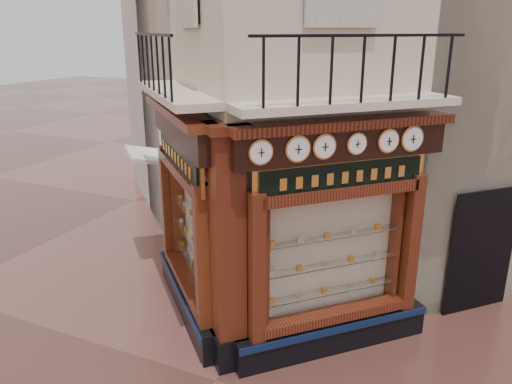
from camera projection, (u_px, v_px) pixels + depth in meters
The scene contains 16 objects.
ground at pixel (216, 380), 7.80m from camera, with size 80.00×80.00×0.00m, color #502C25.
neighbour_left at pixel (278, 19), 14.53m from camera, with size 8.00×8.00×11.00m, color beige.
neighbour_right at pixel (460, 18), 12.60m from camera, with size 8.00×8.00×11.00m, color beige.
shopfront_left at pixel (186, 216), 9.09m from camera, with size 2.86×2.86×3.98m.
shopfront_right at pixel (337, 242), 7.99m from camera, with size 2.86×2.86×3.98m.
corner_pilaster at pixel (228, 255), 7.62m from camera, with size 0.85×0.85×3.98m.
balcony at pixel (254, 97), 7.77m from camera, with size 5.94×2.97×1.03m.
clock_a at pixel (261, 152), 6.85m from camera, with size 0.29×0.29×0.37m.
clock_b at pixel (298, 149), 7.04m from camera, with size 0.31×0.31×0.39m.
clock_c at pixel (324, 147), 7.18m from camera, with size 0.30×0.30×0.38m.
clock_d at pixel (357, 144), 7.36m from camera, with size 0.27×0.27×0.34m.
clock_e at pixel (388, 141), 7.55m from camera, with size 0.30×0.30×0.38m.
clock_f at pixel (412, 139), 7.69m from camera, with size 0.32×0.32×0.41m.
awning at pixel (155, 260), 11.88m from camera, with size 1.39×0.84×0.08m, color white, non-canonical shape.
signboard_left at pixel (179, 157), 8.71m from camera, with size 2.21×2.21×0.59m.
signboard_right at pixel (343, 176), 7.57m from camera, with size 2.13×2.13×0.57m.
Camera 1 is at (3.24, -5.66, 5.23)m, focal length 35.00 mm.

